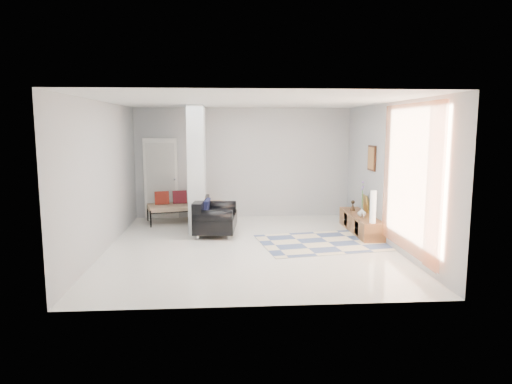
{
  "coord_description": "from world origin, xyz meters",
  "views": [
    {
      "loc": [
        -0.48,
        -8.69,
        2.35
      ],
      "look_at": [
        0.16,
        0.6,
        0.99
      ],
      "focal_mm": 32.0,
      "sensor_mm": 36.0,
      "label": 1
    }
  ],
  "objects": [
    {
      "name": "wall_front",
      "position": [
        0.0,
        -3.0,
        1.4
      ],
      "size": [
        6.0,
        0.0,
        6.0
      ],
      "primitive_type": "plane",
      "rotation": [
        -1.57,
        0.0,
        0.0
      ],
      "color": "#B0B2B5",
      "rests_on": "ground"
    },
    {
      "name": "hallway_door",
      "position": [
        -2.1,
        2.96,
        1.02
      ],
      "size": [
        0.85,
        0.06,
        2.04
      ],
      "primitive_type": "cube",
      "color": "white",
      "rests_on": "floor"
    },
    {
      "name": "media_console",
      "position": [
        2.52,
        1.03,
        0.2
      ],
      "size": [
        0.45,
        1.99,
        0.8
      ],
      "color": "brown",
      "rests_on": "floor"
    },
    {
      "name": "bronze_figurine",
      "position": [
        2.47,
        1.51,
        0.52
      ],
      "size": [
        0.13,
        0.13,
        0.24
      ],
      "primitive_type": null,
      "rotation": [
        0.0,
        0.0,
        0.06
      ],
      "color": "black",
      "rests_on": "media_console"
    },
    {
      "name": "partition_column",
      "position": [
        -1.1,
        1.6,
        1.4
      ],
      "size": [
        0.35,
        1.2,
        2.8
      ],
      "primitive_type": "cube",
      "color": "silver",
      "rests_on": "floor"
    },
    {
      "name": "wall_back",
      "position": [
        0.0,
        3.0,
        1.4
      ],
      "size": [
        6.0,
        0.0,
        6.0
      ],
      "primitive_type": "plane",
      "rotation": [
        1.57,
        0.0,
        0.0
      ],
      "color": "#B0B2B5",
      "rests_on": "ground"
    },
    {
      "name": "wall_right",
      "position": [
        2.75,
        0.0,
        1.4
      ],
      "size": [
        0.0,
        6.0,
        6.0
      ],
      "primitive_type": "plane",
      "rotation": [
        1.57,
        0.0,
        -1.57
      ],
      "color": "#B0B2B5",
      "rests_on": "ground"
    },
    {
      "name": "wall_art",
      "position": [
        2.72,
        1.03,
        1.65
      ],
      "size": [
        0.04,
        0.45,
        0.55
      ],
      "primitive_type": "cube",
      "color": "#3C1E10",
      "rests_on": "wall_right"
    },
    {
      "name": "area_rug",
      "position": [
        1.6,
        0.2,
        0.01
      ],
      "size": [
        2.94,
        2.2,
        0.01
      ],
      "primitive_type": "cube",
      "rotation": [
        0.0,
        0.0,
        0.16
      ],
      "color": "beige",
      "rests_on": "floor"
    },
    {
      "name": "curtain",
      "position": [
        2.67,
        -1.15,
        1.45
      ],
      "size": [
        0.0,
        2.55,
        2.55
      ],
      "primitive_type": "plane",
      "rotation": [
        1.57,
        0.0,
        1.57
      ],
      "color": "#FF7F43",
      "rests_on": "wall_right"
    },
    {
      "name": "cylinder_lamp",
      "position": [
        2.5,
        0.17,
        0.73
      ],
      "size": [
        0.12,
        0.12,
        0.66
      ],
      "primitive_type": "cylinder",
      "color": "beige",
      "rests_on": "media_console"
    },
    {
      "name": "floor",
      "position": [
        0.0,
        0.0,
        0.0
      ],
      "size": [
        6.0,
        6.0,
        0.0
      ],
      "primitive_type": "plane",
      "color": "white",
      "rests_on": "ground"
    },
    {
      "name": "wall_left",
      "position": [
        -2.75,
        0.0,
        1.4
      ],
      "size": [
        0.0,
        6.0,
        6.0
      ],
      "primitive_type": "plane",
      "rotation": [
        1.57,
        0.0,
        1.57
      ],
      "color": "#B0B2B5",
      "rests_on": "ground"
    },
    {
      "name": "daybed",
      "position": [
        -1.43,
        2.47,
        0.41
      ],
      "size": [
        2.03,
        1.25,
        0.77
      ],
      "rotation": [
        0.0,
        0.0,
        0.25
      ],
      "color": "black",
      "rests_on": "floor"
    },
    {
      "name": "loveseat",
      "position": [
        -0.74,
        1.21,
        0.36
      ],
      "size": [
        0.97,
        1.52,
        0.76
      ],
      "rotation": [
        0.0,
        0.0,
        -0.09
      ],
      "color": "silver",
      "rests_on": "floor"
    },
    {
      "name": "ceiling",
      "position": [
        0.0,
        0.0,
        2.8
      ],
      "size": [
        6.0,
        6.0,
        0.0
      ],
      "primitive_type": "plane",
      "rotation": [
        3.14,
        0.0,
        0.0
      ],
      "color": "white",
      "rests_on": "wall_back"
    },
    {
      "name": "vase",
      "position": [
        2.47,
        0.8,
        0.5
      ],
      "size": [
        0.19,
        0.19,
        0.19
      ],
      "primitive_type": "imported",
      "rotation": [
        0.0,
        0.0,
        -0.02
      ],
      "color": "silver",
      "rests_on": "media_console"
    }
  ]
}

